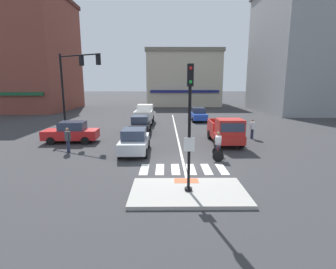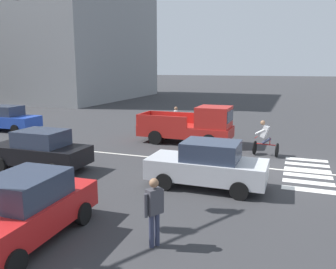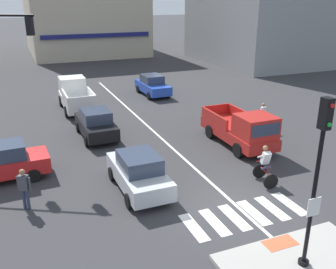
# 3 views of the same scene
# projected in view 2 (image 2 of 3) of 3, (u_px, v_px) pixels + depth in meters

# --- Properties ---
(ground_plane) EXTENTS (300.00, 300.00, 0.00)m
(ground_plane) POSITION_uv_depth(u_px,v_px,m) (290.00, 171.00, 14.09)
(ground_plane) COLOR #333335
(crosswalk_stripe_a) EXTENTS (0.44, 1.80, 0.01)m
(crosswalk_stripe_a) POSITION_uv_depth(u_px,v_px,m) (309.00, 190.00, 11.94)
(crosswalk_stripe_a) COLOR silver
(crosswalk_stripe_a) RESTS_ON ground
(crosswalk_stripe_b) EXTENTS (0.44, 1.80, 0.01)m
(crosswalk_stripe_b) POSITION_uv_depth(u_px,v_px,m) (308.00, 182.00, 12.71)
(crosswalk_stripe_b) COLOR silver
(crosswalk_stripe_b) RESTS_ON ground
(crosswalk_stripe_c) EXTENTS (0.44, 1.80, 0.01)m
(crosswalk_stripe_c) POSITION_uv_depth(u_px,v_px,m) (308.00, 176.00, 13.48)
(crosswalk_stripe_c) COLOR silver
(crosswalk_stripe_c) RESTS_ON ground
(crosswalk_stripe_d) EXTENTS (0.44, 1.80, 0.01)m
(crosswalk_stripe_d) POSITION_uv_depth(u_px,v_px,m) (307.00, 170.00, 14.25)
(crosswalk_stripe_d) COLOR silver
(crosswalk_stripe_d) RESTS_ON ground
(crosswalk_stripe_e) EXTENTS (0.44, 1.80, 0.01)m
(crosswalk_stripe_e) POSITION_uv_depth(u_px,v_px,m) (307.00, 165.00, 15.02)
(crosswalk_stripe_e) COLOR silver
(crosswalk_stripe_e) RESTS_ON ground
(crosswalk_stripe_f) EXTENTS (0.44, 1.80, 0.01)m
(crosswalk_stripe_f) POSITION_uv_depth(u_px,v_px,m) (307.00, 160.00, 15.79)
(crosswalk_stripe_f) COLOR silver
(crosswalk_stripe_f) RESTS_ON ground
(lane_centre_line) EXTENTS (0.14, 28.00, 0.01)m
(lane_centre_line) POSITION_uv_depth(u_px,v_px,m) (81.00, 150.00, 17.58)
(lane_centre_line) COLOR silver
(lane_centre_line) RESTS_ON ground
(building_corner_left) EXTENTS (21.76, 17.07, 20.05)m
(building_corner_left) POSITION_uv_depth(u_px,v_px,m) (67.00, 20.00, 45.31)
(building_corner_left) COLOR gray
(building_corner_left) RESTS_ON ground
(car_silver_westbound_near) EXTENTS (1.86, 4.11, 1.64)m
(car_silver_westbound_near) POSITION_uv_depth(u_px,v_px,m) (208.00, 165.00, 12.09)
(car_silver_westbound_near) COLOR silver
(car_silver_westbound_near) RESTS_ON ground
(car_red_cross_left) EXTENTS (4.16, 1.97, 1.64)m
(car_red_cross_left) POSITION_uv_depth(u_px,v_px,m) (24.00, 209.00, 8.30)
(car_red_cross_left) COLOR red
(car_red_cross_left) RESTS_ON ground
(car_blue_eastbound_distant) EXTENTS (1.93, 4.14, 1.64)m
(car_blue_eastbound_distant) POSITION_uv_depth(u_px,v_px,m) (8.00, 119.00, 22.82)
(car_blue_eastbound_distant) COLOR #2347B7
(car_blue_eastbound_distant) RESTS_ON ground
(car_black_westbound_far) EXTENTS (1.88, 4.12, 1.64)m
(car_black_westbound_far) POSITION_uv_depth(u_px,v_px,m) (40.00, 150.00, 14.20)
(car_black_westbound_far) COLOR black
(car_black_westbound_far) RESTS_ON ground
(pickup_truck_red_eastbound_mid) EXTENTS (2.08, 5.11, 2.08)m
(pickup_truck_red_eastbound_mid) POSITION_uv_depth(u_px,v_px,m) (194.00, 126.00, 18.96)
(pickup_truck_red_eastbound_mid) COLOR red
(pickup_truck_red_eastbound_mid) RESTS_ON ground
(cyclist) EXTENTS (0.83, 1.18, 1.68)m
(cyclist) POSITION_uv_depth(u_px,v_px,m) (265.00, 138.00, 16.40)
(cyclist) COLOR black
(cyclist) RESTS_ON ground
(pedestrian_at_curb_left) EXTENTS (0.48, 0.38, 1.67)m
(pedestrian_at_curb_left) POSITION_uv_depth(u_px,v_px,m) (154.00, 207.00, 8.03)
(pedestrian_at_curb_left) COLOR #2D334C
(pedestrian_at_curb_left) RESTS_ON ground
(pedestrian_waiting_far_side) EXTENTS (0.50, 0.36, 1.67)m
(pedestrian_waiting_far_side) POSITION_uv_depth(u_px,v_px,m) (176.00, 118.00, 22.07)
(pedestrian_waiting_far_side) COLOR #2D334C
(pedestrian_waiting_far_side) RESTS_ON ground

